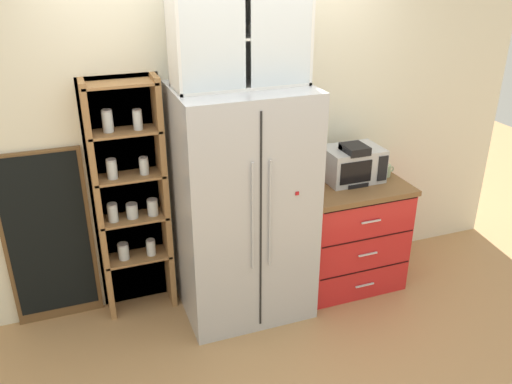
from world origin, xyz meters
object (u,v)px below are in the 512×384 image
Objects in this scene: bottle_amber at (355,172)px; coffee_maker at (352,163)px; mug_red at (311,180)px; chalkboard_menu at (49,239)px; bottle_cobalt at (354,169)px; refrigerator at (243,205)px; microwave at (352,164)px; mug_sage at (386,170)px.

coffee_maker is at bearing 90.00° from bottle_amber.
chalkboard_menu is at bearing 172.70° from mug_red.
coffee_maker is 2.29m from chalkboard_menu.
bottle_cobalt reaches higher than mug_red.
refrigerator reaches higher than coffee_maker.
microwave is 0.36m from mug_red.
coffee_maker is 1.26× the size of bottle_amber.
mug_sage is at bearing -6.32° from chalkboard_menu.
refrigerator is 6.96× the size of bottle_amber.
chalkboard_menu is at bearing 173.68° from mug_sage.
coffee_maker is 1.14× the size of bottle_cobalt.
mug_red is 1.01× the size of mug_sage.
bottle_amber is 0.90× the size of bottle_cobalt.
mug_sage is 0.42× the size of bottle_cobalt.
bottle_amber is 0.19× the size of chalkboard_menu.
bottle_cobalt is at bearing -90.00° from coffee_maker.
refrigerator is 1.30× the size of chalkboard_menu.
mug_sage is at bearing -7.05° from microwave.
refrigerator is at bearing 179.61° from bottle_amber.
mug_sage is at bearing 2.40° from refrigerator.
bottle_cobalt is (-0.00, 0.01, 0.01)m from bottle_amber.
bottle_amber is (-0.03, -0.09, -0.02)m from microwave.
refrigerator is 14.86× the size of mug_red.
bottle_cobalt is at bearing 0.34° from refrigerator.
chalkboard_menu is (-2.24, 0.34, -0.32)m from bottle_amber.
mug_sage is 0.47× the size of bottle_amber.
bottle_cobalt is (-0.03, -0.08, -0.01)m from microwave.
coffee_maker is 0.34m from mug_sage.
coffee_maker is 0.34m from mug_red.
refrigerator is 3.89× the size of microwave.
bottle_cobalt is at bearing -110.57° from microwave.
coffee_maker is at bearing 90.00° from bottle_cobalt.
chalkboard_menu is at bearing 173.77° from microwave.
refrigerator is at bearing -179.66° from bottle_cobalt.
microwave is 0.30m from mug_sage.
microwave is 3.82× the size of mug_red.
chalkboard_menu reaches higher than bottle_amber.
chalkboard_menu reaches higher than mug_red.
bottle_cobalt is (-0.32, -0.05, 0.07)m from mug_sage.
bottle_amber is at bearing -108.20° from microwave.
chalkboard_menu is at bearing 171.35° from bottle_amber.
refrigerator is 5.53× the size of coffee_maker.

